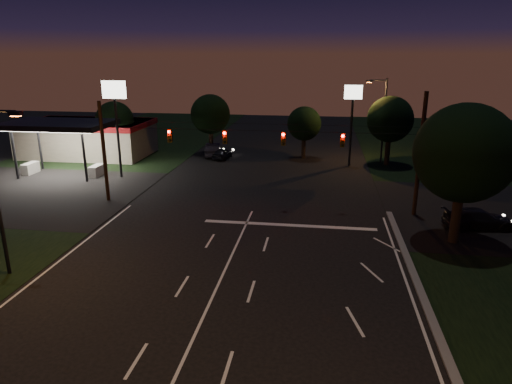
% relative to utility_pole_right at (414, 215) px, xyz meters
% --- Properties ---
extents(ground, '(140.00, 140.00, 0.00)m').
position_rel_utility_pole_right_xyz_m(ground, '(-12.00, -15.00, 0.00)').
color(ground, black).
rests_on(ground, ground).
extents(cross_street_left, '(20.00, 16.00, 0.02)m').
position_rel_utility_pole_right_xyz_m(cross_street_left, '(-32.00, 1.00, 0.00)').
color(cross_street_left, black).
rests_on(cross_street_left, ground).
extents(stop_bar, '(12.00, 0.50, 0.01)m').
position_rel_utility_pole_right_xyz_m(stop_bar, '(-9.00, -3.50, 0.01)').
color(stop_bar, silver).
rests_on(stop_bar, ground).
extents(utility_pole_right, '(0.30, 0.30, 9.00)m').
position_rel_utility_pole_right_xyz_m(utility_pole_right, '(0.00, 0.00, 0.00)').
color(utility_pole_right, black).
rests_on(utility_pole_right, ground).
extents(utility_pole_left, '(0.28, 0.28, 8.00)m').
position_rel_utility_pole_right_xyz_m(utility_pole_left, '(-24.00, 0.00, 0.00)').
color(utility_pole_left, black).
rests_on(utility_pole_left, ground).
extents(signal_span, '(24.00, 0.40, 1.56)m').
position_rel_utility_pole_right_xyz_m(signal_span, '(-12.00, -0.04, 5.50)').
color(signal_span, black).
rests_on(signal_span, ground).
extents(gas_station, '(14.20, 16.10, 5.25)m').
position_rel_utility_pole_right_xyz_m(gas_station, '(-33.86, 15.39, 2.38)').
color(gas_station, gray).
rests_on(gas_station, ground).
extents(pole_sign_left_near, '(2.20, 0.30, 9.10)m').
position_rel_utility_pole_right_xyz_m(pole_sign_left_near, '(-26.00, 7.00, 6.98)').
color(pole_sign_left_near, black).
rests_on(pole_sign_left_near, ground).
extents(pole_sign_right, '(1.80, 0.30, 8.40)m').
position_rel_utility_pole_right_xyz_m(pole_sign_right, '(-4.00, 15.00, 6.24)').
color(pole_sign_right, black).
rests_on(pole_sign_right, ground).
extents(street_light_right_far, '(2.20, 0.35, 9.00)m').
position_rel_utility_pole_right_xyz_m(street_light_right_far, '(-0.76, 17.00, 5.24)').
color(street_light_right_far, black).
rests_on(street_light_right_far, ground).
extents(tree_right_near, '(6.00, 6.00, 8.76)m').
position_rel_utility_pole_right_xyz_m(tree_right_near, '(1.53, -4.83, 5.68)').
color(tree_right_near, black).
rests_on(tree_right_near, ground).
extents(tree_far_a, '(4.20, 4.20, 6.42)m').
position_rel_utility_pole_right_xyz_m(tree_far_a, '(-29.98, 15.12, 4.26)').
color(tree_far_a, black).
rests_on(tree_far_a, ground).
extents(tree_far_b, '(4.60, 4.60, 6.98)m').
position_rel_utility_pole_right_xyz_m(tree_far_b, '(-19.98, 19.13, 4.61)').
color(tree_far_b, black).
rests_on(tree_far_b, ground).
extents(tree_far_c, '(3.80, 3.80, 5.86)m').
position_rel_utility_pole_right_xyz_m(tree_far_c, '(-8.98, 18.10, 3.90)').
color(tree_far_c, black).
rests_on(tree_far_c, ground).
extents(tree_far_d, '(4.80, 4.80, 7.30)m').
position_rel_utility_pole_right_xyz_m(tree_far_d, '(0.02, 16.13, 4.83)').
color(tree_far_d, black).
rests_on(tree_far_d, ground).
extents(tree_far_e, '(4.00, 4.00, 6.18)m').
position_rel_utility_pole_right_xyz_m(tree_far_e, '(8.02, 14.11, 4.11)').
color(tree_far_e, black).
rests_on(tree_far_e, ground).
extents(car_oncoming_a, '(1.95, 3.78, 1.23)m').
position_rel_utility_pole_right_xyz_m(car_oncoming_a, '(-18.08, 16.39, 0.62)').
color(car_oncoming_a, black).
rests_on(car_oncoming_a, ground).
extents(car_oncoming_b, '(2.32, 4.85, 1.53)m').
position_rel_utility_pole_right_xyz_m(car_oncoming_b, '(-19.42, 17.70, 0.77)').
color(car_oncoming_b, black).
rests_on(car_oncoming_b, ground).
extents(car_cross, '(4.92, 2.55, 1.36)m').
position_rel_utility_pole_right_xyz_m(car_cross, '(3.83, -2.20, 0.68)').
color(car_cross, black).
rests_on(car_cross, ground).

